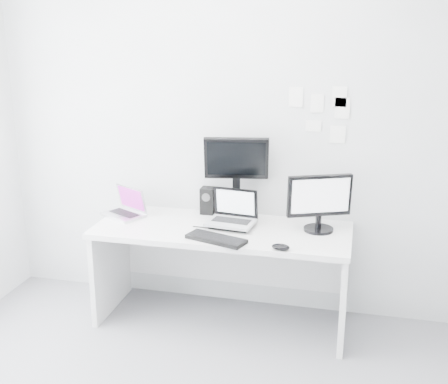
{
  "coord_description": "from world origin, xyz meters",
  "views": [
    {
      "loc": [
        0.9,
        -2.45,
        2.12
      ],
      "look_at": [
        0.02,
        1.23,
        1.0
      ],
      "focal_mm": 45.98,
      "sensor_mm": 36.0,
      "label": 1
    }
  ],
  "objects": [
    {
      "name": "samsung_monitor",
      "position": [
        0.67,
        1.35,
        0.94
      ],
      "size": [
        0.49,
        0.37,
        0.41
      ],
      "primitive_type": "cube",
      "rotation": [
        0.0,
        0.0,
        0.41
      ],
      "color": "black",
      "rests_on": "desk"
    },
    {
      "name": "wall_note_4",
      "position": [
        0.77,
        1.59,
        1.55
      ],
      "size": [
        0.1,
        0.0,
        0.15
      ],
      "primitive_type": "cube",
      "color": "white",
      "rests_on": "back_wall"
    },
    {
      "name": "dell_laptop",
      "position": [
        0.06,
        1.27,
        0.87
      ],
      "size": [
        0.35,
        0.29,
        0.27
      ],
      "primitive_type": "cube",
      "rotation": [
        0.0,
        0.0,
        -0.12
      ],
      "color": "#A7A9AE",
      "rests_on": "desk"
    },
    {
      "name": "wall_note_2",
      "position": [
        0.75,
        1.59,
        1.63
      ],
      "size": [
        0.1,
        0.0,
        0.14
      ],
      "primitive_type": "cube",
      "color": "white",
      "rests_on": "back_wall"
    },
    {
      "name": "wall_note_3",
      "position": [
        0.58,
        1.59,
        1.42
      ],
      "size": [
        0.11,
        0.0,
        0.08
      ],
      "primitive_type": "cube",
      "color": "white",
      "rests_on": "back_wall"
    },
    {
      "name": "wall_note_1",
      "position": [
        0.6,
        1.59,
        1.58
      ],
      "size": [
        0.09,
        0.0,
        0.13
      ],
      "primitive_type": "cube",
      "color": "white",
      "rests_on": "back_wall"
    },
    {
      "name": "desk",
      "position": [
        0.0,
        1.25,
        0.36
      ],
      "size": [
        1.8,
        0.7,
        0.73
      ],
      "primitive_type": "cube",
      "color": "white",
      "rests_on": "ground"
    },
    {
      "name": "keyboard",
      "position": [
        0.02,
        0.99,
        0.74
      ],
      "size": [
        0.43,
        0.26,
        0.03
      ],
      "primitive_type": "cube",
      "rotation": [
        0.0,
        0.0,
        -0.31
      ],
      "color": "black",
      "rests_on": "desk"
    },
    {
      "name": "back_wall",
      "position": [
        0.0,
        1.6,
        1.35
      ],
      "size": [
        3.6,
        0.0,
        3.6
      ],
      "primitive_type": "plane",
      "rotation": [
        1.57,
        0.0,
        0.0
      ],
      "color": "#B4B6B8",
      "rests_on": "ground"
    },
    {
      "name": "wall_note_5",
      "position": [
        0.75,
        1.59,
        1.37
      ],
      "size": [
        0.11,
        0.0,
        0.12
      ],
      "primitive_type": "cube",
      "color": "white",
      "rests_on": "back_wall"
    },
    {
      "name": "macbook",
      "position": [
        -0.78,
        1.32,
        0.84
      ],
      "size": [
        0.38,
        0.35,
        0.23
      ],
      "primitive_type": "cube",
      "rotation": [
        0.0,
        0.0,
        -0.5
      ],
      "color": "#B6B6BA",
      "rests_on": "desk"
    },
    {
      "name": "rear_monitor",
      "position": [
        0.05,
        1.49,
        1.04
      ],
      "size": [
        0.49,
        0.25,
        0.63
      ],
      "primitive_type": "cube",
      "rotation": [
        0.0,
        0.0,
        0.18
      ],
      "color": "black",
      "rests_on": "desk"
    },
    {
      "name": "mouse",
      "position": [
        0.46,
        0.94,
        0.75
      ],
      "size": [
        0.13,
        0.09,
        0.04
      ],
      "primitive_type": "ellipsoid",
      "rotation": [
        0.0,
        0.0,
        -0.12
      ],
      "color": "black",
      "rests_on": "desk"
    },
    {
      "name": "speaker",
      "position": [
        -0.18,
        1.54,
        0.83
      ],
      "size": [
        0.13,
        0.13,
        0.2
      ],
      "primitive_type": "cube",
      "rotation": [
        0.0,
        0.0,
        -0.36
      ],
      "color": "black",
      "rests_on": "desk"
    },
    {
      "name": "wall_note_0",
      "position": [
        0.45,
        1.59,
        1.62
      ],
      "size": [
        0.1,
        0.0,
        0.14
      ],
      "primitive_type": "cube",
      "color": "white",
      "rests_on": "back_wall"
    }
  ]
}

